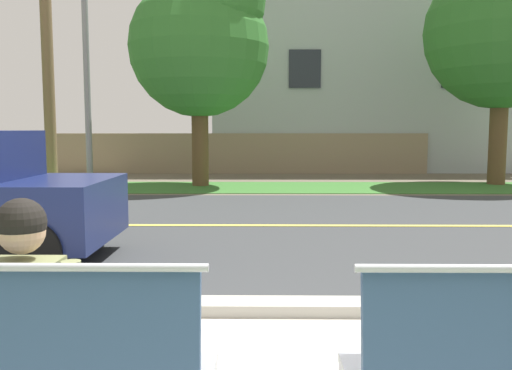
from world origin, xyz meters
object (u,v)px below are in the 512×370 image
shade_tree_left (203,36)px  seated_person_olive (34,315)px  streetlamp (87,15)px  shade_tree_centre (510,20)px

shade_tree_left → seated_person_olive: bearing=-87.7°
streetlamp → shade_tree_left: size_ratio=1.27×
seated_person_olive → shade_tree_left: shade_tree_left is taller
seated_person_olive → shade_tree_left: size_ratio=0.20×
streetlamp → shade_tree_left: bearing=11.1°
streetlamp → shade_tree_centre: streetlamp is taller
shade_tree_left → shade_tree_centre: (8.26, 0.43, 0.49)m
streetlamp → shade_tree_centre: bearing=5.1°
seated_person_olive → shade_tree_left: 12.63m
streetlamp → seated_person_olive: bearing=-73.8°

